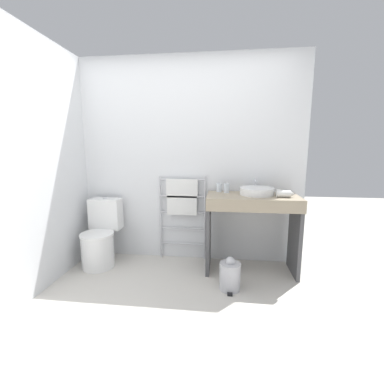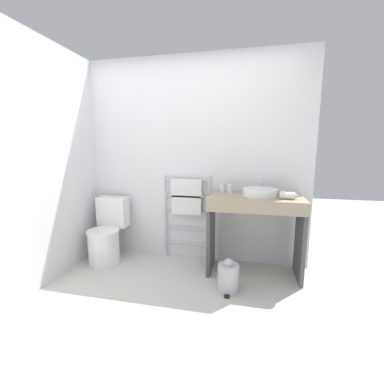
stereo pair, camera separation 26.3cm
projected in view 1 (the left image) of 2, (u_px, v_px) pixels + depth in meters
name	position (u px, v px, depth m)	size (l,w,h in m)	color
ground_plane	(161.00, 332.00, 1.99)	(12.00, 12.00, 0.00)	beige
wall_back	(187.00, 161.00, 3.21)	(2.86, 0.12, 2.50)	silver
wall_side	(44.00, 164.00, 2.63)	(0.12, 2.08, 2.50)	silver
toilet	(101.00, 238.00, 3.12)	(0.39, 0.55, 0.80)	white
towel_radiator	(182.00, 202.00, 3.19)	(0.59, 0.06, 1.07)	silver
vanity_counter	(252.00, 220.00, 2.88)	(1.01, 0.52, 0.89)	gray
sink_basin	(257.00, 191.00, 2.87)	(0.38, 0.38, 0.08)	white
faucet	(255.00, 184.00, 3.03)	(0.02, 0.10, 0.15)	silver
cup_near_wall	(219.00, 188.00, 3.06)	(0.06, 0.06, 0.10)	silver
cup_near_edge	(227.00, 188.00, 3.00)	(0.06, 0.06, 0.11)	silver
hair_dryer	(284.00, 194.00, 2.73)	(0.19, 0.17, 0.08)	white
trash_bin	(230.00, 275.00, 2.58)	(0.21, 0.24, 0.34)	#B7B7BC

